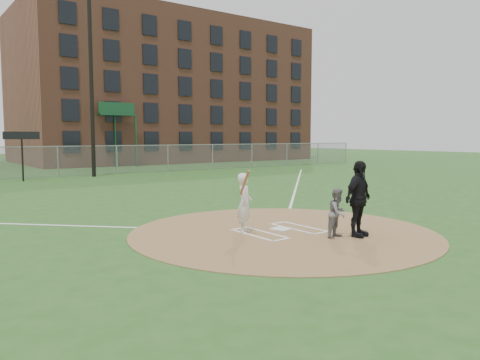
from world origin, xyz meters
TOP-DOWN VIEW (x-y plane):
  - ground at (0.00, 0.00)m, footprint 140.00×140.00m
  - dirt_circle at (0.00, 0.00)m, footprint 8.40×8.40m
  - home_plate at (0.16, 0.24)m, footprint 0.60×0.60m
  - foul_line_first at (9.00, 9.00)m, footprint 17.04×17.04m
  - catcher at (0.65, -1.39)m, footprint 0.72×0.61m
  - umpire at (1.15, -1.64)m, footprint 1.24×0.72m
  - batters_boxes at (0.00, 0.15)m, footprint 2.08×1.88m
  - batter_at_plate at (-0.98, 0.46)m, footprint 0.75×1.05m
  - outfield_fence at (0.00, 22.00)m, footprint 56.08×0.08m
  - brick_warehouse at (16.00, 37.96)m, footprint 30.00×17.17m
  - light_pole at (2.00, 21.00)m, footprint 1.20×0.30m
  - scoreboard_sign at (-2.50, 20.20)m, footprint 2.00×0.10m

SIDE VIEW (x-z plane):
  - ground at x=0.00m, z-range 0.00..0.00m
  - foul_line_first at x=9.00m, z-range 0.00..0.01m
  - dirt_circle at x=0.00m, z-range 0.00..0.02m
  - batters_boxes at x=0.00m, z-range 0.02..0.03m
  - home_plate at x=0.16m, z-range 0.02..0.05m
  - catcher at x=0.65m, z-range 0.02..1.30m
  - batter_at_plate at x=-0.98m, z-range -0.04..1.73m
  - outfield_fence at x=0.00m, z-range 0.00..2.03m
  - umpire at x=1.15m, z-range 0.02..2.01m
  - scoreboard_sign at x=-2.50m, z-range 0.92..3.85m
  - light_pole at x=2.00m, z-range 0.50..12.72m
  - brick_warehouse at x=16.00m, z-range 0.00..15.00m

